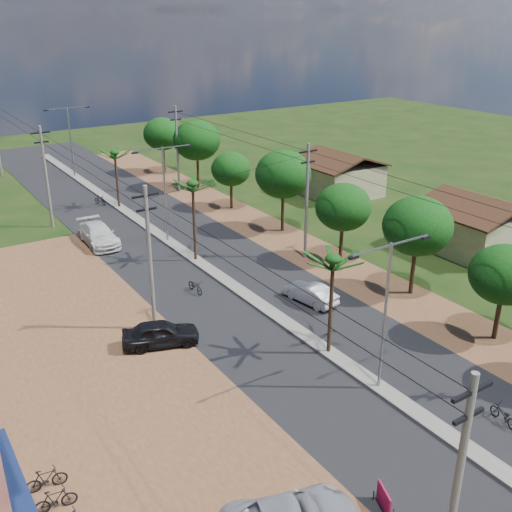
{
  "coord_description": "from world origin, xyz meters",
  "views": [
    {
      "loc": [
        -19.29,
        -18.15,
        17.95
      ],
      "look_at": [
        0.51,
        12.26,
        3.0
      ],
      "focal_mm": 42.0,
      "sensor_mm": 36.0,
      "label": 1
    }
  ],
  "objects_px": {
    "car_white_far": "(98,235)",
    "car_silver_mid": "(310,294)",
    "roadside_sign": "(384,500)",
    "car_parked_dark": "(161,334)",
    "moto_rider_east": "(504,416)"
  },
  "relations": [
    {
      "from": "car_white_far",
      "to": "roadside_sign",
      "type": "height_order",
      "value": "car_white_far"
    },
    {
      "from": "car_silver_mid",
      "to": "moto_rider_east",
      "type": "relative_size",
      "value": 2.42
    },
    {
      "from": "car_silver_mid",
      "to": "car_white_far",
      "type": "height_order",
      "value": "car_white_far"
    },
    {
      "from": "moto_rider_east",
      "to": "roadside_sign",
      "type": "bearing_deg",
      "value": 13.92
    },
    {
      "from": "car_parked_dark",
      "to": "moto_rider_east",
      "type": "xyz_separation_m",
      "value": [
        10.42,
        -15.22,
        -0.32
      ]
    },
    {
      "from": "car_silver_mid",
      "to": "car_parked_dark",
      "type": "relative_size",
      "value": 0.9
    },
    {
      "from": "car_white_far",
      "to": "car_parked_dark",
      "type": "bearing_deg",
      "value": -96.22
    },
    {
      "from": "car_white_far",
      "to": "car_parked_dark",
      "type": "height_order",
      "value": "car_white_far"
    },
    {
      "from": "roadside_sign",
      "to": "car_white_far",
      "type": "bearing_deg",
      "value": 110.39
    },
    {
      "from": "car_silver_mid",
      "to": "car_parked_dark",
      "type": "distance_m",
      "value": 10.55
    },
    {
      "from": "car_silver_mid",
      "to": "car_white_far",
      "type": "distance_m",
      "value": 19.67
    },
    {
      "from": "roadside_sign",
      "to": "car_silver_mid",
      "type": "bearing_deg",
      "value": 82.57
    },
    {
      "from": "car_white_far",
      "to": "car_silver_mid",
      "type": "bearing_deg",
      "value": -63.99
    },
    {
      "from": "moto_rider_east",
      "to": "car_white_far",
      "type": "bearing_deg",
      "value": -67.79
    },
    {
      "from": "car_silver_mid",
      "to": "roadside_sign",
      "type": "distance_m",
      "value": 17.81
    }
  ]
}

